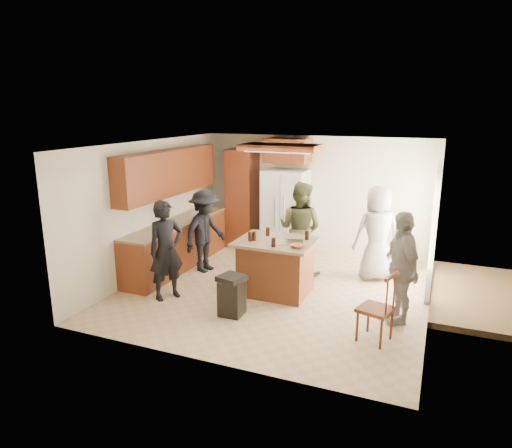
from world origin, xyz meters
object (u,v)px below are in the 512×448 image
at_px(person_behind_right, 377,233).
at_px(person_counter, 205,231).
at_px(person_behind_left, 300,229).
at_px(person_side_right, 401,267).
at_px(spindle_chair, 377,310).
at_px(refrigerator, 285,212).
at_px(trash_bin, 232,295).
at_px(kitchen_island, 276,266).
at_px(person_front_left, 166,250).

xyz_separation_m(person_behind_right, person_counter, (-3.09, -0.82, -0.08)).
bearing_deg(person_behind_left, person_behind_right, -160.17).
xyz_separation_m(person_behind_right, person_side_right, (0.56, -1.63, -0.04)).
distance_m(person_behind_left, spindle_chair, 2.76).
relative_size(refrigerator, trash_bin, 2.86).
relative_size(person_behind_left, person_side_right, 1.06).
relative_size(person_behind_right, kitchen_island, 1.36).
bearing_deg(person_side_right, refrigerator, -161.80).
xyz_separation_m(refrigerator, spindle_chair, (2.41, -3.28, -0.45)).
distance_m(person_side_right, trash_bin, 2.52).
xyz_separation_m(person_front_left, person_side_right, (3.61, 0.58, 0.01)).
distance_m(person_front_left, trash_bin, 1.37).
bearing_deg(person_front_left, kitchen_island, -29.88).
bearing_deg(person_behind_right, kitchen_island, 11.07).
distance_m(person_behind_left, person_behind_right, 1.40).
bearing_deg(kitchen_island, person_side_right, -8.27).
bearing_deg(trash_bin, person_behind_left, 78.95).
distance_m(person_side_right, spindle_chair, 0.86).
bearing_deg(person_counter, refrigerator, -18.60).
distance_m(person_front_left, person_behind_right, 3.76).
xyz_separation_m(person_front_left, trash_bin, (1.26, -0.18, -0.50)).
relative_size(person_front_left, person_behind_right, 0.95).
bearing_deg(trash_bin, person_front_left, 171.80).
xyz_separation_m(person_behind_left, trash_bin, (-0.41, -2.12, -0.56)).
bearing_deg(refrigerator, person_counter, -120.89).
bearing_deg(spindle_chair, person_behind_right, 98.46).
distance_m(refrigerator, trash_bin, 3.35).
xyz_separation_m(person_behind_right, kitchen_island, (-1.47, -1.33, -0.40)).
height_order(refrigerator, spindle_chair, refrigerator).
xyz_separation_m(person_front_left, person_counter, (-0.04, 1.39, -0.03)).
relative_size(person_front_left, spindle_chair, 1.65).
distance_m(person_side_right, kitchen_island, 2.08).
bearing_deg(person_counter, trash_bin, -128.05).
distance_m(person_side_right, refrigerator, 3.64).
height_order(person_behind_right, trash_bin, person_behind_right).
bearing_deg(refrigerator, person_front_left, -107.63).
height_order(person_front_left, trash_bin, person_front_left).
height_order(person_side_right, refrigerator, refrigerator).
distance_m(refrigerator, spindle_chair, 4.10).
height_order(refrigerator, kitchen_island, refrigerator).
bearing_deg(kitchen_island, trash_bin, -107.11).
height_order(kitchen_island, spindle_chair, spindle_chair).
bearing_deg(person_front_left, person_side_right, -49.66).
height_order(person_counter, trash_bin, person_counter).
distance_m(person_counter, refrigerator, 2.01).
distance_m(person_side_right, person_counter, 3.74).
bearing_deg(person_counter, person_side_right, -90.23).
bearing_deg(person_side_right, person_counter, -130.31).
bearing_deg(spindle_chair, person_side_right, 74.42).
height_order(person_behind_left, person_behind_right, person_behind_left).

